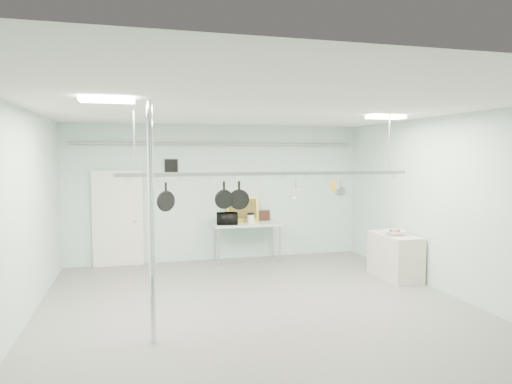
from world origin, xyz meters
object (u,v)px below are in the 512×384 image
object	(u,v)px
prep_table	(247,226)
coffee_canister	(251,219)
pot_rack	(271,172)
skillet_right	(239,195)
chrome_pole	(151,223)
side_cabinet	(395,256)
skillet_left	(166,197)
microwave	(227,218)
skillet_mid	(224,194)
fruit_bowl	(395,233)

from	to	relation	value
prep_table	coffee_canister	xyz separation A→B (m)	(0.10, 0.02, 0.17)
pot_rack	skillet_right	size ratio (longest dim) A/B	11.36
chrome_pole	skillet_right	distance (m)	1.67
skillet_right	side_cabinet	bearing A→B (deg)	31.27
side_cabinet	pot_rack	world-z (taller)	pot_rack
prep_table	skillet_left	world-z (taller)	skillet_left
prep_table	skillet_left	distance (m)	4.02
pot_rack	microwave	xyz separation A→B (m)	(-0.08, 3.25, -1.19)
microwave	skillet_right	size ratio (longest dim) A/B	1.14
side_cabinet	skillet_mid	world-z (taller)	skillet_mid
side_cabinet	skillet_mid	xyz separation A→B (m)	(-3.71, -1.10, 1.43)
microwave	pot_rack	bearing A→B (deg)	100.06
fruit_bowl	skillet_left	size ratio (longest dim) A/B	0.91
fruit_bowl	prep_table	bearing A→B (deg)	137.63
chrome_pole	coffee_canister	distance (m)	4.89
prep_table	microwave	xyz separation A→B (m)	(-0.48, -0.05, 0.21)
fruit_bowl	skillet_right	bearing A→B (deg)	-163.27
fruit_bowl	skillet_left	distance (m)	4.75
fruit_bowl	skillet_mid	distance (m)	3.91
side_cabinet	fruit_bowl	size ratio (longest dim) A/B	3.06
skillet_mid	skillet_right	bearing A→B (deg)	-7.71
skillet_left	skillet_right	world-z (taller)	same
prep_table	skillet_mid	bearing A→B (deg)	-109.41
side_cabinet	microwave	size ratio (longest dim) A/B	2.49
prep_table	microwave	size ratio (longest dim) A/B	3.33
chrome_pole	fruit_bowl	xyz separation A→B (m)	(4.79, 1.93, -0.65)
coffee_canister	skillet_left	world-z (taller)	skillet_left
skillet_left	skillet_right	size ratio (longest dim) A/B	1.02
chrome_pole	prep_table	size ratio (longest dim) A/B	2.00
microwave	fruit_bowl	size ratio (longest dim) A/B	1.23
coffee_canister	side_cabinet	bearing A→B (deg)	-42.14
coffee_canister	skillet_right	size ratio (longest dim) A/B	0.46
skillet_left	side_cabinet	bearing A→B (deg)	-15.80
fruit_bowl	skillet_right	xyz separation A→B (m)	(-3.41, -1.03, 0.93)
microwave	skillet_mid	size ratio (longest dim) A/B	1.19
skillet_left	chrome_pole	bearing A→B (deg)	-134.53
pot_rack	fruit_bowl	size ratio (longest dim) A/B	12.25
pot_rack	fruit_bowl	world-z (taller)	pot_rack
skillet_left	skillet_mid	size ratio (longest dim) A/B	1.07
skillet_right	skillet_mid	bearing A→B (deg)	-166.31
prep_table	fruit_bowl	distance (m)	3.38
microwave	skillet_mid	bearing A→B (deg)	86.77
prep_table	skillet_mid	xyz separation A→B (m)	(-1.16, -3.30, 1.05)
pot_rack	skillet_right	xyz separation A→B (m)	(-0.52, 0.00, -0.36)
prep_table	microwave	distance (m)	0.53
pot_rack	side_cabinet	bearing A→B (deg)	20.45
side_cabinet	fruit_bowl	xyz separation A→B (m)	(-0.06, -0.07, 0.50)
side_cabinet	coffee_canister	world-z (taller)	coffee_canister
microwave	skillet_right	bearing A→B (deg)	90.89
pot_rack	skillet_left	xyz separation A→B (m)	(-1.65, 0.00, -0.36)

